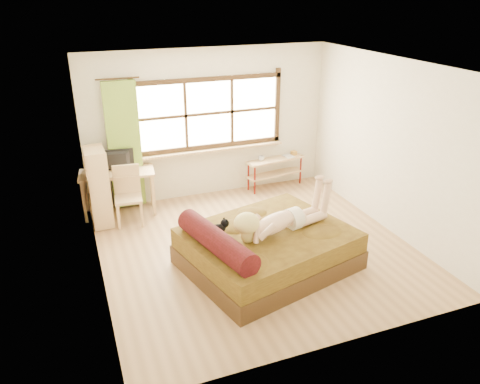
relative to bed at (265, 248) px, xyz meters
name	(u,v)px	position (x,y,z in m)	size (l,w,h in m)	color
floor	(256,248)	(0.08, 0.52, -0.30)	(4.50, 4.50, 0.00)	#9E754C
ceiling	(259,66)	(0.08, 0.52, 2.40)	(4.50, 4.50, 0.00)	white
wall_back	(209,124)	(0.08, 2.77, 1.05)	(4.50, 4.50, 0.00)	silver
wall_front	(345,238)	(0.08, -1.73, 1.05)	(4.50, 4.50, 0.00)	silver
wall_left	(91,187)	(-2.17, 0.52, 1.05)	(4.50, 4.50, 0.00)	silver
wall_right	(390,146)	(2.33, 0.52, 1.05)	(4.50, 4.50, 0.00)	silver
window	(209,116)	(0.08, 2.74, 1.21)	(2.80, 0.16, 1.46)	#FFEDBF
curtain	(125,146)	(-1.47, 2.65, 0.85)	(0.55, 0.10, 2.20)	#567E22
bed	(265,248)	(0.00, 0.00, 0.00)	(2.54, 2.23, 0.83)	#34230F
woman	(281,210)	(0.20, -0.04, 0.58)	(1.52, 0.44, 0.65)	#DAAD8C
kitten	(216,229)	(-0.67, 0.11, 0.38)	(0.33, 0.13, 0.26)	black
desk	(117,177)	(-1.66, 2.47, 0.38)	(1.30, 0.71, 0.77)	tan
monitor	(115,161)	(-1.66, 2.52, 0.66)	(0.62, 0.08, 0.36)	black
chair	(128,191)	(-1.55, 2.11, 0.24)	(0.48, 0.48, 0.97)	tan
pipe_shelf	(276,166)	(1.36, 2.59, 0.13)	(1.20, 0.47, 0.66)	tan
cup	(261,158)	(1.05, 2.59, 0.34)	(0.12, 0.12, 0.09)	gray
book	(285,157)	(1.55, 2.59, 0.30)	(0.17, 0.24, 0.02)	gray
bookshelf	(99,187)	(-2.00, 2.18, 0.36)	(0.33, 0.57, 1.29)	tan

